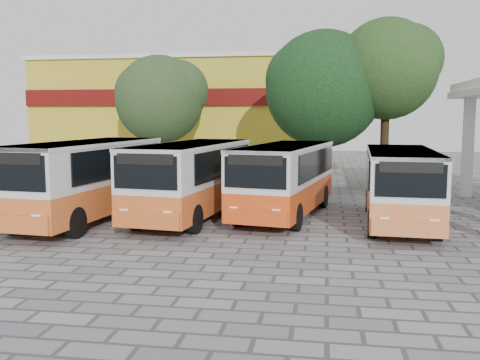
% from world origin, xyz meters
% --- Properties ---
extents(ground, '(90.00, 90.00, 0.00)m').
position_xyz_m(ground, '(0.00, 0.00, 0.00)').
color(ground, gray).
rests_on(ground, ground).
extents(shophouse_block, '(20.40, 10.40, 8.30)m').
position_xyz_m(shophouse_block, '(-11.00, 25.99, 4.16)').
color(shophouse_block, gold).
rests_on(shophouse_block, ground).
extents(bus_far_left, '(3.22, 8.32, 2.93)m').
position_xyz_m(bus_far_left, '(-7.46, 1.90, 1.69)').
color(bus_far_left, '#CC5A22').
rests_on(bus_far_left, ground).
extents(bus_centre_left, '(3.33, 8.13, 2.84)m').
position_xyz_m(bus_centre_left, '(-3.79, 3.09, 1.65)').
color(bus_centre_left, '#CB551E').
rests_on(bus_centre_left, ground).
extents(bus_centre_right, '(3.64, 7.98, 2.76)m').
position_xyz_m(bus_centre_right, '(-0.35, 4.04, 1.60)').
color(bus_centre_right, '#CD400E').
rests_on(bus_centre_right, ground).
extents(bus_far_right, '(2.68, 7.53, 2.67)m').
position_xyz_m(bus_far_right, '(3.79, 3.10, 1.55)').
color(bus_far_right, '#D06E35').
rests_on(bus_far_right, ground).
extents(tree_left, '(5.82, 5.55, 7.68)m').
position_xyz_m(tree_left, '(-9.18, 16.42, 5.08)').
color(tree_left, '#48351F').
rests_on(tree_left, ground).
extents(tree_middle, '(6.73, 6.41, 8.55)m').
position_xyz_m(tree_middle, '(1.07, 13.75, 5.55)').
color(tree_middle, '#2E2414').
rests_on(tree_middle, ground).
extents(tree_right, '(5.70, 5.43, 9.09)m').
position_xyz_m(tree_right, '(4.38, 13.73, 6.54)').
color(tree_right, '#2E2210').
rests_on(tree_right, ground).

